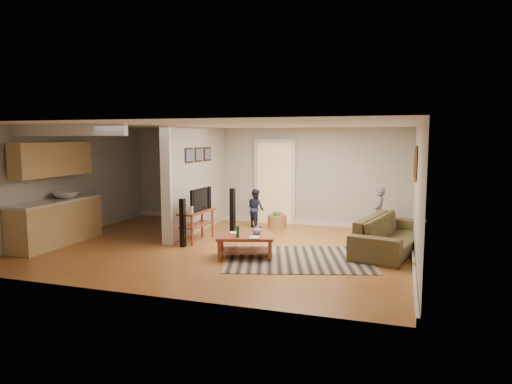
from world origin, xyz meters
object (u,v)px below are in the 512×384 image
Objects in this scene: child at (378,235)px; toddler at (256,227)px; speaker_left at (183,223)px; toy_basket at (277,220)px; coffee_table at (246,240)px; tv_console at (197,213)px; speaker_right at (233,211)px; sofa at (390,252)px.

child reaches higher than toddler.
speaker_left reaches higher than toy_basket.
tv_console reaches higher than coffee_table.
coffee_table is at bearing -86.12° from toy_basket.
speaker_right reaches higher than toy_basket.
tv_console is at bearing 106.53° from toddler.
speaker_left reaches higher than coffee_table.
speaker_left is 0.91× the size of child.
toddler is (0.79, 2.44, -0.50)m from speaker_left.
child is at bearing 24.75° from sofa.
speaker_right is at bearing 92.41° from sofa.
speaker_right is 1.34m from toy_basket.
coffee_table reaches higher than sofa.
speaker_right reaches higher than toddler.
coffee_table is 1.07× the size of child.
speaker_left reaches higher than sofa.
coffee_table reaches higher than toddler.
speaker_left is at bearing 110.40° from toddler.
coffee_table is 2.22m from speaker_right.
sofa is 4.10m from tv_console.
child is 3.00m from toddler.
coffee_table is at bearing -29.18° from tv_console.
coffee_table is 1.22× the size of toddler.
sofa is 2.03× the size of coffee_table.
sofa is 3.27m from toy_basket.
child is (2.28, 2.77, -0.32)m from coffee_table.
tv_console is 4.20m from child.
coffee_table is 2.97m from toy_basket.
sofa is 2.89m from coffee_table.
sofa is at bearing 8.44° from tv_console.
speaker_right is 0.96× the size of child.
toddler is at bearing -97.21° from child.
sofa is at bearing 4.78° from child.
tv_console is at bearing -103.64° from speaker_right.
coffee_table reaches higher than toy_basket.
speaker_left is at bearing 115.84° from sofa.
speaker_right is 1.10× the size of toddler.
toy_basket reaches higher than sofa.
speaker_right is (-1.02, 1.96, 0.21)m from coffee_table.
speaker_right reaches higher than tv_console.
coffee_table is 3.60m from child.
child is (3.74, 1.81, -0.61)m from tv_console.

